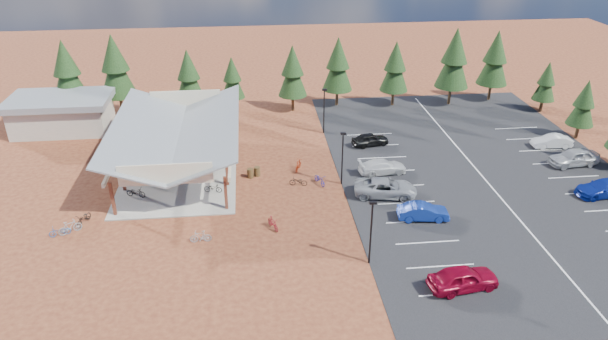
# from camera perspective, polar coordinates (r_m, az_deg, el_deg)

# --- Properties ---
(ground) EXTENTS (140.00, 140.00, 0.00)m
(ground) POSITION_cam_1_polar(r_m,az_deg,el_deg) (47.70, -1.58, -2.93)
(ground) COLOR #572317
(ground) RESTS_ON ground
(asphalt_lot) EXTENTS (27.00, 44.00, 0.04)m
(asphalt_lot) POSITION_cam_1_polar(r_m,az_deg,el_deg) (54.63, 17.88, -0.18)
(asphalt_lot) COLOR black
(asphalt_lot) RESTS_ON ground
(concrete_pad) EXTENTS (10.60, 18.60, 0.10)m
(concrete_pad) POSITION_cam_1_polar(r_m,az_deg,el_deg) (54.20, -12.78, 0.32)
(concrete_pad) COLOR gray
(concrete_pad) RESTS_ON ground
(bike_pavilion) EXTENTS (11.65, 19.40, 4.97)m
(bike_pavilion) POSITION_cam_1_polar(r_m,az_deg,el_deg) (52.65, -13.20, 3.99)
(bike_pavilion) COLOR #542818
(bike_pavilion) RESTS_ON concrete_pad
(outbuilding) EXTENTS (11.00, 7.00, 3.90)m
(outbuilding) POSITION_cam_1_polar(r_m,az_deg,el_deg) (66.48, -24.14, 5.51)
(outbuilding) COLOR #ADA593
(outbuilding) RESTS_ON ground
(lamp_post_0) EXTENTS (0.50, 0.25, 5.14)m
(lamp_post_0) POSITION_cam_1_polar(r_m,az_deg,el_deg) (38.38, 7.09, -6.10)
(lamp_post_0) COLOR black
(lamp_post_0) RESTS_ON ground
(lamp_post_1) EXTENTS (0.50, 0.25, 5.14)m
(lamp_post_1) POSITION_cam_1_polar(r_m,az_deg,el_deg) (48.64, 4.07, 1.60)
(lamp_post_1) COLOR black
(lamp_post_1) RESTS_ON ground
(lamp_post_2) EXTENTS (0.50, 0.25, 5.14)m
(lamp_post_2) POSITION_cam_1_polar(r_m,az_deg,el_deg) (59.55, 2.13, 6.55)
(lamp_post_2) COLOR black
(lamp_post_2) RESTS_ON ground
(trash_bin_0) EXTENTS (0.60, 0.60, 0.90)m
(trash_bin_0) POSITION_cam_1_polar(r_m,az_deg,el_deg) (51.32, -4.96, -0.15)
(trash_bin_0) COLOR #453218
(trash_bin_0) RESTS_ON ground
(trash_bin_1) EXTENTS (0.60, 0.60, 0.90)m
(trash_bin_1) POSITION_cam_1_polar(r_m,az_deg,el_deg) (51.06, -5.67, -0.33)
(trash_bin_1) COLOR #453218
(trash_bin_1) RESTS_ON ground
(pine_0) EXTENTS (3.97, 3.97, 9.25)m
(pine_0) POSITION_cam_1_polar(r_m,az_deg,el_deg) (69.11, -23.71, 9.56)
(pine_0) COLOR #382314
(pine_0) RESTS_ON ground
(pine_1) EXTENTS (4.16, 4.16, 9.69)m
(pine_1) POSITION_cam_1_polar(r_m,az_deg,el_deg) (67.88, -19.25, 10.29)
(pine_1) COLOR #382314
(pine_1) RESTS_ON ground
(pine_2) EXTENTS (3.43, 3.43, 7.99)m
(pine_2) POSITION_cam_1_polar(r_m,az_deg,el_deg) (65.67, -12.05, 9.71)
(pine_2) COLOR #382314
(pine_2) RESTS_ON ground
(pine_3) EXTENTS (2.86, 2.86, 6.66)m
(pine_3) POSITION_cam_1_polar(r_m,az_deg,el_deg) (66.61, -7.56, 9.58)
(pine_3) COLOR #382314
(pine_3) RESTS_ON ground
(pine_4) EXTENTS (3.48, 3.48, 8.10)m
(pine_4) POSITION_cam_1_polar(r_m,az_deg,el_deg) (65.62, -1.22, 10.35)
(pine_4) COLOR #382314
(pine_4) RESTS_ON ground
(pine_5) EXTENTS (3.71, 3.71, 8.65)m
(pine_5) POSITION_cam_1_polar(r_m,az_deg,el_deg) (67.34, 3.58, 11.04)
(pine_5) COLOR #382314
(pine_5) RESTS_ON ground
(pine_6) EXTENTS (3.50, 3.50, 8.14)m
(pine_6) POSITION_cam_1_polar(r_m,az_deg,el_deg) (68.29, 9.57, 10.68)
(pine_6) COLOR #382314
(pine_6) RESTS_ON ground
(pine_7) EXTENTS (4.14, 4.14, 9.65)m
(pine_7) POSITION_cam_1_polar(r_m,az_deg,el_deg) (69.90, 15.54, 11.24)
(pine_7) COLOR #382314
(pine_7) RESTS_ON ground
(pine_8) EXTENTS (3.85, 3.85, 8.97)m
(pine_8) POSITION_cam_1_polar(r_m,az_deg,el_deg) (73.16, 19.47, 11.04)
(pine_8) COLOR #382314
(pine_8) RESTS_ON ground
(pine_12) EXTENTS (2.84, 2.84, 6.61)m
(pine_12) POSITION_cam_1_polar(r_m,az_deg,el_deg) (65.03, 27.39, 6.27)
(pine_12) COLOR #382314
(pine_12) RESTS_ON ground
(pine_13) EXTENTS (2.66, 2.66, 6.20)m
(pine_13) POSITION_cam_1_polar(r_m,az_deg,el_deg) (71.81, 24.15, 8.50)
(pine_13) COLOR #382314
(pine_13) RESTS_ON ground
(bike_0) EXTENTS (1.88, 1.15, 0.93)m
(bike_0) POSITION_cam_1_polar(r_m,az_deg,el_deg) (49.63, -17.29, -2.24)
(bike_0) COLOR black
(bike_0) RESTS_ON concrete_pad
(bike_1) EXTENTS (1.84, 0.71, 1.08)m
(bike_1) POSITION_cam_1_polar(r_m,az_deg,el_deg) (50.77, -15.00, -1.12)
(bike_1) COLOR gray
(bike_1) RESTS_ON concrete_pad
(bike_2) EXTENTS (1.78, 0.90, 0.89)m
(bike_2) POSITION_cam_1_polar(r_m,az_deg,el_deg) (56.87, -15.65, 1.84)
(bike_2) COLOR navy
(bike_2) RESTS_ON concrete_pad
(bike_3) EXTENTS (1.86, 0.59, 1.11)m
(bike_3) POSITION_cam_1_polar(r_m,az_deg,el_deg) (60.38, -13.47, 3.72)
(bike_3) COLOR maroon
(bike_3) RESTS_ON concrete_pad
(bike_4) EXTENTS (1.72, 0.91, 0.86)m
(bike_4) POSITION_cam_1_polar(r_m,az_deg,el_deg) (48.80, -9.57, -1.87)
(bike_4) COLOR black
(bike_4) RESTS_ON concrete_pad
(bike_5) EXTENTS (1.66, 0.51, 0.99)m
(bike_5) POSITION_cam_1_polar(r_m,az_deg,el_deg) (53.30, -9.80, 0.80)
(bike_5) COLOR #94959B
(bike_5) RESTS_ON concrete_pad
(bike_6) EXTENTS (1.88, 0.68, 0.99)m
(bike_6) POSITION_cam_1_polar(r_m,az_deg,el_deg) (56.25, -9.52, 2.28)
(bike_6) COLOR #1A3E98
(bike_6) RESTS_ON concrete_pad
(bike_7) EXTENTS (1.89, 0.96, 1.09)m
(bike_7) POSITION_cam_1_polar(r_m,az_deg,el_deg) (60.79, -10.01, 4.22)
(bike_7) COLOR maroon
(bike_7) RESTS_ON concrete_pad
(bike_8) EXTENTS (1.22, 2.02, 1.00)m
(bike_8) POSITION_cam_1_polar(r_m,az_deg,el_deg) (47.26, -22.17, -4.75)
(bike_8) COLOR black
(bike_8) RESTS_ON ground
(bike_9) EXTENTS (1.84, 1.42, 1.11)m
(bike_9) POSITION_cam_1_polar(r_m,az_deg,el_deg) (46.43, -23.42, -5.53)
(bike_9) COLOR gray
(bike_9) RESTS_ON ground
(bike_10) EXTENTS (1.70, 1.03, 0.84)m
(bike_10) POSITION_cam_1_polar(r_m,az_deg,el_deg) (46.48, -24.33, -5.89)
(bike_10) COLOR #2556A0
(bike_10) RESTS_ON ground
(bike_11) EXTENTS (1.16, 1.76, 1.03)m
(bike_11) POSITION_cam_1_polar(r_m,az_deg,el_deg) (43.26, -3.29, -5.61)
(bike_11) COLOR maroon
(bike_11) RESTS_ON ground
(bike_13) EXTENTS (1.66, 0.51, 0.99)m
(bike_13) POSITION_cam_1_polar(r_m,az_deg,el_deg) (42.40, -10.84, -6.90)
(bike_13) COLOR #96989E
(bike_13) RESTS_ON ground
(bike_14) EXTENTS (1.25, 1.95, 0.97)m
(bike_14) POSITION_cam_1_polar(r_m,az_deg,el_deg) (49.68, 1.66, -0.98)
(bike_14) COLOR #201F97
(bike_14) RESTS_ON ground
(bike_15) EXTENTS (1.15, 1.88, 1.09)m
(bike_15) POSITION_cam_1_polar(r_m,az_deg,el_deg) (52.08, -0.61, 0.51)
(bike_15) COLOR maroon
(bike_15) RESTS_ON ground
(bike_16) EXTENTS (1.72, 0.92, 0.86)m
(bike_16) POSITION_cam_1_polar(r_m,az_deg,el_deg) (49.40, -0.60, -1.21)
(bike_16) COLOR black
(bike_16) RESTS_ON ground
(car_0) EXTENTS (5.03, 2.61, 1.63)m
(car_0) POSITION_cam_1_polar(r_m,az_deg,el_deg) (38.54, 16.41, -10.86)
(car_0) COLOR maroon
(car_0) RESTS_ON asphalt_lot
(car_1) EXTENTS (4.29, 1.88, 1.37)m
(car_1) POSITION_cam_1_polar(r_m,az_deg,el_deg) (45.30, 12.43, -4.32)
(car_1) COLOR navy
(car_1) RESTS_ON asphalt_lot
(car_2) EXTENTS (5.86, 3.45, 1.53)m
(car_2) POSITION_cam_1_polar(r_m,az_deg,el_deg) (48.10, 8.58, -1.87)
(car_2) COLOR gray
(car_2) RESTS_ON asphalt_lot
(car_3) EXTENTS (4.72, 2.31, 1.32)m
(car_3) POSITION_cam_1_polar(r_m,az_deg,el_deg) (51.98, 8.26, 0.34)
(car_3) COLOR silver
(car_3) RESTS_ON asphalt_lot
(car_4) EXTENTS (4.16, 2.35, 1.34)m
(car_4) POSITION_cam_1_polar(r_m,az_deg,el_deg) (57.66, 6.98, 3.22)
(car_4) COLOR black
(car_4) RESTS_ON asphalt_lot
(car_7) EXTENTS (5.14, 2.46, 1.44)m
(car_7) POSITION_cam_1_polar(r_m,az_deg,el_deg) (54.45, 29.03, -1.67)
(car_7) COLOR navy
(car_7) RESTS_ON asphalt_lot
(car_8) EXTENTS (5.07, 2.46, 1.67)m
(car_8) POSITION_cam_1_polar(r_m,az_deg,el_deg) (59.14, 26.53, 1.21)
(car_8) COLOR #93969A
(car_8) RESTS_ON asphalt_lot
(car_9) EXTENTS (4.11, 1.59, 1.34)m
(car_9) POSITION_cam_1_polar(r_m,az_deg,el_deg) (62.43, 24.63, 2.76)
(car_9) COLOR white
(car_9) RESTS_ON asphalt_lot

